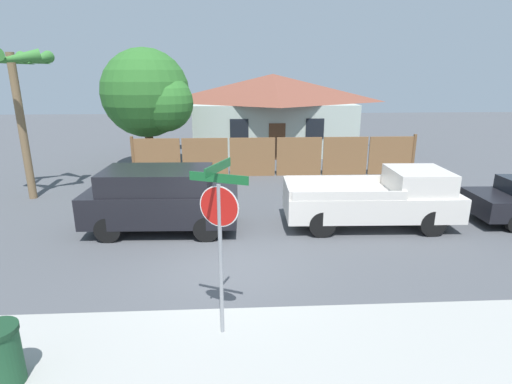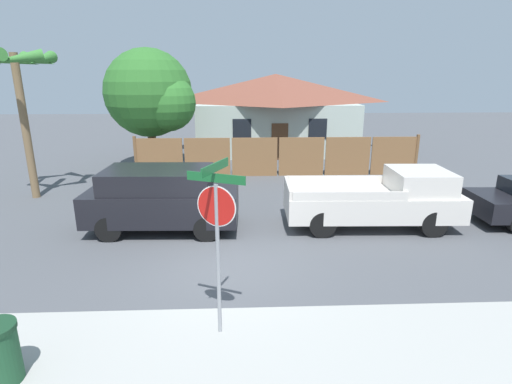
{
  "view_description": "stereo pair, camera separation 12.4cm",
  "coord_description": "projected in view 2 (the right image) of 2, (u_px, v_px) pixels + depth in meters",
  "views": [
    {
      "loc": [
        0.24,
        -9.06,
        4.53
      ],
      "look_at": [
        0.78,
        0.85,
        1.6
      ],
      "focal_mm": 28.0,
      "sensor_mm": 36.0,
      "label": 1
    },
    {
      "loc": [
        0.37,
        -9.07,
        4.53
      ],
      "look_at": [
        0.78,
        0.85,
        1.6
      ],
      "focal_mm": 28.0,
      "sensor_mm": 36.0,
      "label": 2
    }
  ],
  "objects": [
    {
      "name": "orange_pickup",
      "position": [
        379.0,
        199.0,
        12.18
      ],
      "size": [
        5.25,
        2.11,
        1.78
      ],
      "rotation": [
        0.0,
        0.0,
        -0.03
      ],
      "color": "silver",
      "rests_on": "ground"
    },
    {
      "name": "palm_tree",
      "position": [
        16.0,
        72.0,
        14.03
      ],
      "size": [
        2.65,
        2.86,
        5.37
      ],
      "color": "brown",
      "rests_on": "ground"
    },
    {
      "name": "oak_tree",
      "position": [
        153.0,
        95.0,
        18.9
      ],
      "size": [
        4.35,
        4.14,
        5.76
      ],
      "color": "brown",
      "rests_on": "ground"
    },
    {
      "name": "wooden_fence",
      "position": [
        278.0,
        157.0,
        18.34
      ],
      "size": [
        13.07,
        0.12,
        1.88
      ],
      "color": "brown",
      "rests_on": "ground"
    },
    {
      "name": "sidewalk_strip",
      "position": [
        219.0,
        363.0,
        6.5
      ],
      "size": [
        36.0,
        3.2,
        0.01
      ],
      "color": "#A3A39E",
      "rests_on": "ground"
    },
    {
      "name": "stop_sign",
      "position": [
        217.0,
        221.0,
        6.71
      ],
      "size": [
        0.98,
        0.88,
        3.16
      ],
      "rotation": [
        0.0,
        0.0,
        -0.4
      ],
      "color": "gray",
      "rests_on": "ground"
    },
    {
      "name": "red_suv",
      "position": [
        162.0,
        197.0,
        11.88
      ],
      "size": [
        4.49,
        2.15,
        1.88
      ],
      "rotation": [
        0.0,
        0.0,
        -0.03
      ],
      "color": "black",
      "rests_on": "ground"
    },
    {
      "name": "ground_plane",
      "position": [
        226.0,
        263.0,
        9.96
      ],
      "size": [
        80.0,
        80.0,
        0.0
      ],
      "primitive_type": "plane",
      "color": "#4C4F54"
    },
    {
      "name": "house",
      "position": [
        275.0,
        112.0,
        24.19
      ],
      "size": [
        9.88,
        6.27,
        4.57
      ],
      "color": "#B2C1B7",
      "rests_on": "ground"
    }
  ]
}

